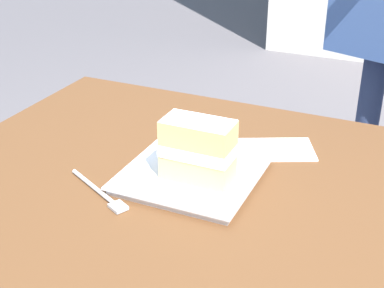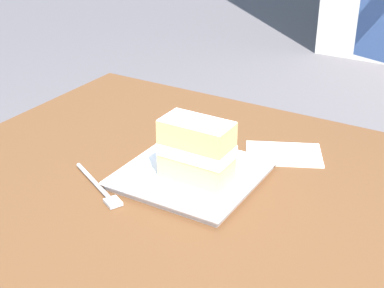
% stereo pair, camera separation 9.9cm
% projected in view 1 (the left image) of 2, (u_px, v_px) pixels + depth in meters
% --- Properties ---
extents(patio_table, '(1.32, 0.86, 0.76)m').
position_uv_depth(patio_table, '(267.00, 265.00, 0.97)').
color(patio_table, brown).
rests_on(patio_table, ground).
extents(dessert_plate, '(0.24, 0.24, 0.02)m').
position_uv_depth(dessert_plate, '(192.00, 175.00, 1.02)').
color(dessert_plate, white).
rests_on(dessert_plate, patio_table).
extents(cake_slice, '(0.13, 0.07, 0.11)m').
position_uv_depth(cake_slice, '(198.00, 150.00, 0.97)').
color(cake_slice, '#E0C17A').
rests_on(cake_slice, dessert_plate).
extents(dessert_fork, '(0.16, 0.09, 0.01)m').
position_uv_depth(dessert_fork, '(101.00, 193.00, 0.97)').
color(dessert_fork, silver).
rests_on(dessert_fork, patio_table).
extents(paper_napkin, '(0.18, 0.15, 0.00)m').
position_uv_depth(paper_napkin, '(276.00, 149.00, 1.13)').
color(paper_napkin, white).
rests_on(paper_napkin, patio_table).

